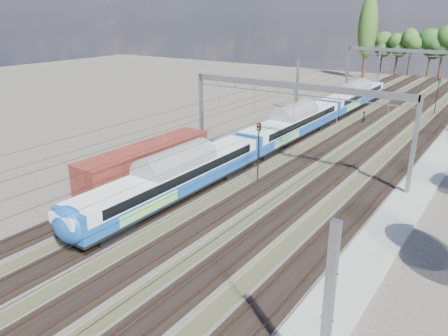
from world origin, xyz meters
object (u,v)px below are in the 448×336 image
Objects in this scene: signal_near at (258,146)px; signal_far at (438,91)px; emu_train at (292,121)px; freight_boxcar at (147,163)px; worker at (364,118)px.

signal_near is 42.57m from signal_far.
freight_boxcar is (-4.50, -20.88, -0.43)m from emu_train.
signal_near reaches higher than freight_boxcar.
freight_boxcar reaches higher than worker.
signal_far is (7.24, 12.89, 2.71)m from worker.
emu_train is 15.32m from worker.
emu_train is 14.79m from signal_near.
emu_train is 29.83m from signal_far.
signal_near reaches higher than signal_far.
worker is (8.93, 35.43, -1.39)m from freight_boxcar.
freight_boxcar is 2.57× the size of signal_far.
emu_train is 21.37m from freight_boxcar.
signal_near is at bearing -76.31° from emu_train.
worker is at bearing 97.37° from signal_near.
emu_train is at bearing 112.92° from signal_near.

